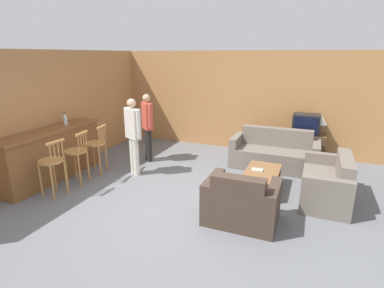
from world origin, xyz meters
The scene contains 18 objects.
ground_plane centered at (0.00, 0.00, 0.00)m, with size 24.00×24.00×0.00m, color slate.
wall_back centered at (0.00, 3.66, 1.30)m, with size 9.40×0.08×2.60m.
wall_left centered at (-3.21, 1.33, 1.30)m, with size 0.08×8.66×2.60m.
bar_counter centered at (-2.88, 0.10, 0.53)m, with size 0.55×2.35×1.06m.
bar_chair_near centered at (-2.25, -0.50, 0.60)m, with size 0.45×0.45×1.07m.
bar_chair_mid centered at (-2.25, 0.11, 0.60)m, with size 0.48×0.48×1.07m.
bar_chair_far centered at (-2.25, 0.70, 0.60)m, with size 0.50×0.50×1.07m.
couch_far centered at (1.26, 2.51, 0.32)m, with size 1.91×0.84×0.87m.
armchair_near centered at (1.12, -0.10, 0.32)m, with size 1.09×0.80×0.85m.
loveseat_right centered at (2.36, 1.20, 0.31)m, with size 0.77×1.48×0.84m.
coffee_table centered at (1.21, 1.18, 0.33)m, with size 0.62×1.09×0.38m.
tv_unit centered at (1.86, 3.32, 0.33)m, with size 0.97×0.53×0.66m.
tv centered at (1.86, 3.32, 0.90)m, with size 0.61×0.43×0.48m.
bottle centered at (-2.91, 0.58, 1.17)m, with size 0.08×0.08×0.26m.
book_on_table centered at (1.12, 1.19, 0.39)m, with size 0.23×0.16×0.03m.
table_lamp centered at (2.19, 3.32, 1.01)m, with size 0.28×0.28×0.47m.
person_by_window centered at (-1.63, 1.81, 0.92)m, with size 0.41×0.39×1.62m.
person_by_counter centered at (-1.46, 0.94, 0.94)m, with size 0.47×0.31×1.64m.
Camera 1 is at (1.98, -4.20, 2.51)m, focal length 28.00 mm.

